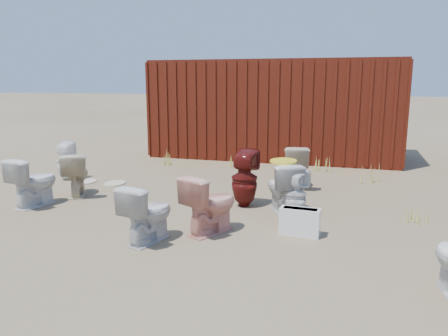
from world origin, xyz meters
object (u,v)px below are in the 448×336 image
(toilet_back_beige_left, at_px, (76,174))
(toilet_back_e, at_px, (295,194))
(toilet_back_a, at_px, (66,161))
(loose_tank, at_px, (300,222))
(toilet_front_pink, at_px, (210,204))
(toilet_back_beige_right, at_px, (296,166))
(toilet_front_a, at_px, (34,182))
(toilet_front_maroon, at_px, (244,179))
(toilet_front_c, at_px, (148,213))
(toilet_back_yellowlid, at_px, (283,187))
(shipping_container, at_px, (276,109))

(toilet_back_beige_left, height_order, toilet_back_e, toilet_back_beige_left)
(toilet_back_a, relative_size, loose_tank, 1.49)
(toilet_front_pink, relative_size, toilet_back_beige_right, 0.99)
(toilet_front_a, bearing_deg, toilet_front_maroon, -153.28)
(toilet_front_a, bearing_deg, toilet_front_c, 169.99)
(toilet_front_pink, height_order, toilet_front_c, toilet_front_pink)
(toilet_back_beige_right, bearing_deg, toilet_front_maroon, 59.38)
(toilet_front_a, xyz_separation_m, loose_tank, (4.12, -0.13, -0.21))
(toilet_back_beige_right, distance_m, toilet_back_yellowlid, 1.60)
(toilet_front_pink, xyz_separation_m, loose_tank, (1.11, 0.24, -0.21))
(shipping_container, height_order, toilet_front_pink, shipping_container)
(toilet_front_maroon, distance_m, toilet_back_a, 3.88)
(toilet_front_pink, height_order, toilet_back_beige_left, toilet_front_pink)
(toilet_front_a, xyz_separation_m, toilet_back_a, (-0.67, 1.69, -0.01))
(shipping_container, distance_m, toilet_front_a, 6.37)
(shipping_container, xyz_separation_m, toilet_back_a, (-3.42, -4.00, -0.83))
(toilet_front_pink, relative_size, toilet_back_beige_left, 1.05)
(shipping_container, xyz_separation_m, toilet_front_a, (-2.75, -5.69, -0.82))
(toilet_front_maroon, xyz_separation_m, toilet_back_e, (0.83, -0.37, -0.09))
(toilet_front_c, bearing_deg, shipping_container, -79.08)
(toilet_front_a, relative_size, toilet_front_maroon, 0.87)
(toilet_front_a, relative_size, toilet_back_yellowlid, 1.01)
(toilet_front_maroon, bearing_deg, toilet_front_a, 21.54)
(toilet_front_c, distance_m, toilet_back_beige_right, 3.52)
(toilet_front_maroon, bearing_deg, toilet_front_pink, 89.79)
(loose_tank, bearing_deg, toilet_back_a, 162.14)
(toilet_front_pink, distance_m, loose_tank, 1.15)
(toilet_front_maroon, bearing_deg, toilet_back_beige_right, -107.38)
(toilet_front_pink, relative_size, toilet_front_maroon, 0.87)
(toilet_back_beige_right, xyz_separation_m, toilet_back_e, (0.23, -1.83, -0.04))
(toilet_back_beige_left, bearing_deg, loose_tank, 139.17)
(toilet_front_pink, distance_m, toilet_back_yellowlid, 1.35)
(toilet_front_c, relative_size, toilet_back_beige_left, 0.98)
(toilet_front_a, relative_size, toilet_front_pink, 1.00)
(toilet_front_a, height_order, toilet_back_e, toilet_front_a)
(toilet_front_c, bearing_deg, toilet_front_a, -6.39)
(toilet_back_yellowlid, xyz_separation_m, loose_tank, (0.37, -0.90, -0.21))
(toilet_front_pink, xyz_separation_m, toilet_back_beige_left, (-2.76, 1.09, -0.02))
(toilet_front_maroon, height_order, toilet_back_a, toilet_front_maroon)
(toilet_front_pink, height_order, toilet_front_maroon, toilet_front_maroon)
(toilet_back_e, distance_m, loose_tank, 0.71)
(toilet_front_c, bearing_deg, toilet_back_yellowlid, -115.36)
(toilet_back_beige_right, bearing_deg, toilet_front_a, 24.37)
(toilet_front_pink, height_order, loose_tank, toilet_front_pink)
(toilet_back_beige_left, bearing_deg, toilet_front_a, 42.37)
(toilet_back_e, bearing_deg, toilet_front_pink, 68.55)
(toilet_front_c, xyz_separation_m, toilet_front_maroon, (0.74, 1.81, 0.08))
(toilet_back_yellowlid, distance_m, toilet_back_e, 0.31)
(toilet_front_a, bearing_deg, toilet_front_pink, -176.57)
(toilet_back_yellowlid, bearing_deg, shipping_container, -106.08)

